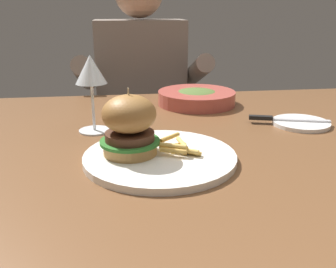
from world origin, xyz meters
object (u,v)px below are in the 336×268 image
Objects in this scene: main_plate at (160,157)px; diner_person at (142,120)px; bread_plate at (301,123)px; table_knife at (281,119)px; soup_bowl at (197,97)px; burger_sandwich at (129,125)px; wine_glass at (91,73)px.

main_plate is 0.26× the size of diner_person.
table_knife reaches higher than bread_plate.
table_knife is (0.34, 0.20, 0.01)m from main_plate.
main_plate is 1.51× the size of table_knife.
diner_person is (-0.15, 0.44, -0.20)m from soup_bowl.
diner_person reaches higher than burger_sandwich.
bread_plate is 0.05m from table_knife.
table_knife is (0.47, -0.00, -0.13)m from wine_glass.
diner_person is (0.08, 0.87, -0.25)m from burger_sandwich.
burger_sandwich reaches higher than soup_bowl.
diner_person is (0.16, 0.67, -0.32)m from wine_glass.
bread_plate is 0.80m from diner_person.
table_knife is at bearing 163.87° from bread_plate.
wine_glass is 0.49m from table_knife.
main_plate is at bearing -91.18° from diner_person.
burger_sandwich is at bearing -94.97° from diner_person.
bread_plate is (0.52, -0.02, -0.14)m from wine_glass.
wine_glass is at bearing 112.51° from burger_sandwich.
table_knife is at bearing -64.75° from diner_person.
main_plate is 0.28m from wine_glass.
diner_person reaches higher than bread_plate.
table_knife reaches higher than main_plate.
soup_bowl is (0.16, 0.43, 0.02)m from main_plate.
burger_sandwich is at bearing -117.44° from soup_bowl.
bread_plate is 0.33m from soup_bowl.
burger_sandwich is 0.71× the size of wine_glass.
soup_bowl is at bearing 69.42° from main_plate.
burger_sandwich is at bearing 170.24° from main_plate.
main_plate is at bearing -154.18° from bread_plate.
diner_person is (-0.37, 0.69, -0.18)m from bread_plate.
table_knife is 0.17× the size of diner_person.
main_plate is 0.09m from burger_sandwich.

